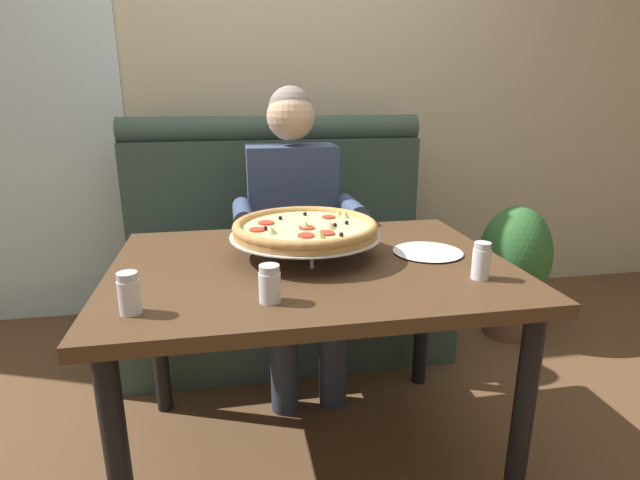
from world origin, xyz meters
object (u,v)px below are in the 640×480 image
diner_main (295,218)px  shaker_oregano (129,296)px  shaker_pepper_flakes (481,263)px  patio_chair (83,204)px  dining_table (311,288)px  booth_bench (282,265)px  pizza (305,229)px  shaker_parmesan (270,286)px  potted_plant (514,265)px  plate_near_left (428,250)px

diner_main → shaker_oregano: bearing=-119.4°
shaker_pepper_flakes → patio_chair: patio_chair is taller
shaker_pepper_flakes → dining_table: bearing=153.2°
booth_bench → pizza: 0.95m
shaker_parmesan → potted_plant: size_ratio=0.14×
plate_near_left → potted_plant: 1.11m
shaker_oregano → potted_plant: (1.68, 1.02, -0.39)m
shaker_pepper_flakes → shaker_oregano: (-0.95, -0.06, -0.00)m
diner_main → shaker_pepper_flakes: size_ratio=11.76×
shaker_oregano → potted_plant: size_ratio=0.15×
plate_near_left → patio_chair: bearing=128.8°
dining_table → potted_plant: (1.18, 0.73, -0.26)m
dining_table → diner_main: (0.04, 0.65, 0.07)m
pizza → potted_plant: size_ratio=0.70×
shaker_pepper_flakes → shaker_oregano: size_ratio=1.04×
booth_bench → potted_plant: 1.20m
plate_near_left → potted_plant: plate_near_left is taller
booth_bench → shaker_parmesan: (-0.15, -1.20, 0.37)m
pizza → shaker_oregano: 0.61m
shaker_parmesan → shaker_oregano: size_ratio=0.94×
diner_main → potted_plant: diner_main is taller
potted_plant → shaker_oregano: bearing=-148.7°
shaker_oregano → diner_main: bearing=60.6°
pizza → potted_plant: bearing=28.9°
booth_bench → diner_main: bearing=-82.3°
plate_near_left → patio_chair: size_ratio=0.27×
shaker_pepper_flakes → shaker_parmesan: 0.61m
shaker_pepper_flakes → shaker_parmesan: bearing=-174.9°
plate_near_left → potted_plant: (0.78, 0.71, -0.35)m
dining_table → plate_near_left: (0.40, 0.02, 0.10)m
plate_near_left → shaker_oregano: bearing=-160.8°
plate_near_left → patio_chair: 2.58m
diner_main → patio_chair: (-1.25, 1.37, -0.19)m
booth_bench → shaker_oregano: bearing=-112.2°
dining_table → shaker_oregano: size_ratio=11.81×
plate_near_left → pizza: bearing=172.8°
pizza → shaker_pepper_flakes: (0.46, -0.30, -0.04)m
booth_bench → potted_plant: bearing=-9.2°
diner_main → plate_near_left: bearing=-60.1°
diner_main → plate_near_left: size_ratio=5.49×
booth_bench → plate_near_left: size_ratio=6.69×
pizza → shaker_parmesan: pizza is taller
shaker_oregano → potted_plant: 2.00m
patio_chair → potted_plant: (2.39, -1.30, -0.14)m
booth_bench → diner_main: diner_main is taller
dining_table → booth_bench: bearing=90.0°
diner_main → shaker_oregano: size_ratio=12.18×
booth_bench → shaker_oregano: 1.36m
patio_chair → potted_plant: size_ratio=1.23×
shaker_oregano → shaker_parmesan: bearing=1.2°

